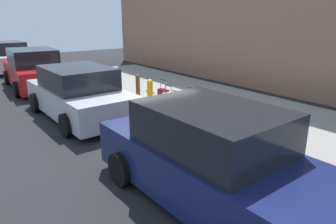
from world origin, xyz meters
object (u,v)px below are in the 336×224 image
(suitcase_maroon_2, at_px, (240,124))
(suitcase_black_0, at_px, (270,136))
(parked_car_navy_0, at_px, (210,158))
(suitcase_olive_5, at_px, (199,109))
(suitcase_silver_8, at_px, (168,102))
(parked_car_silver_1, at_px, (79,94))
(bollard_post, at_px, (138,87))
(suitcase_navy_6, at_px, (192,107))
(suitcase_black_7, at_px, (177,106))
(suitcase_silver_1, at_px, (254,131))
(suitcase_red_4, at_px, (212,117))
(parked_car_white_3, at_px, (8,57))
(suitcase_maroon_9, at_px, (163,98))
(fire_hydrant, at_px, (150,90))
(suitcase_teal_3, at_px, (222,117))
(parked_car_red_2, at_px, (34,70))

(suitcase_maroon_2, bearing_deg, suitcase_black_0, -178.52)
(parked_car_navy_0, bearing_deg, suitcase_olive_5, -39.85)
(suitcase_maroon_2, bearing_deg, suitcase_silver_8, 1.78)
(parked_car_silver_1, bearing_deg, bollard_post, -83.49)
(suitcase_navy_6, distance_m, suitcase_black_7, 0.54)
(suitcase_black_0, distance_m, parked_car_silver_1, 5.80)
(suitcase_silver_1, relative_size, suitcase_olive_5, 0.76)
(parked_car_silver_1, bearing_deg, suitcase_navy_6, -134.08)
(suitcase_red_4, xyz_separation_m, parked_car_white_3, (14.17, 2.42, 0.37))
(suitcase_black_0, bearing_deg, parked_car_navy_0, 102.67)
(parked_car_navy_0, bearing_deg, suitcase_maroon_9, -27.69)
(suitcase_olive_5, height_order, bollard_post, suitcase_olive_5)
(suitcase_silver_8, distance_m, fire_hydrant, 1.15)
(suitcase_maroon_2, distance_m, suitcase_olive_5, 1.40)
(suitcase_red_4, bearing_deg, parked_car_silver_1, 35.66)
(suitcase_teal_3, height_order, bollard_post, bollard_post)
(parked_car_navy_0, relative_size, parked_car_white_3, 1.05)
(suitcase_silver_1, bearing_deg, fire_hydrant, -0.11)
(bollard_post, xyz_separation_m, parked_car_red_2, (4.94, 2.30, 0.20))
(suitcase_black_7, bearing_deg, suitcase_red_4, -177.90)
(suitcase_black_7, relative_size, parked_car_navy_0, 0.16)
(fire_hydrant, distance_m, parked_car_white_3, 11.36)
(suitcase_maroon_2, xyz_separation_m, suitcase_red_4, (0.94, 0.05, -0.05))
(suitcase_navy_6, relative_size, suitcase_silver_8, 1.10)
(bollard_post, distance_m, parked_car_navy_0, 6.47)
(suitcase_black_0, height_order, parked_car_navy_0, parked_car_navy_0)
(suitcase_silver_1, xyz_separation_m, fire_hydrant, (4.51, -0.01, 0.15))
(suitcase_teal_3, relative_size, suitcase_silver_8, 0.98)
(parked_car_silver_1, distance_m, parked_car_red_2, 5.21)
(suitcase_black_0, height_order, suitcase_teal_3, suitcase_black_0)
(suitcase_maroon_2, relative_size, parked_car_red_2, 0.19)
(fire_hydrant, bearing_deg, suitcase_maroon_2, -179.55)
(parked_car_navy_0, xyz_separation_m, parked_car_white_3, (16.58, 0.00, -0.01))
(suitcase_silver_1, height_order, suitcase_maroon_2, suitcase_maroon_2)
(suitcase_red_4, relative_size, bollard_post, 0.87)
(suitcase_teal_3, bearing_deg, parked_car_white_3, 9.23)
(suitcase_silver_1, height_order, suitcase_silver_8, suitcase_silver_8)
(suitcase_olive_5, distance_m, parked_car_silver_1, 3.78)
(suitcase_navy_6, relative_size, parked_car_navy_0, 0.20)
(suitcase_black_0, relative_size, parked_car_red_2, 0.18)
(suitcase_black_7, bearing_deg, bollard_post, 1.93)
(parked_car_navy_0, bearing_deg, suitcase_silver_1, -68.21)
(suitcase_teal_3, xyz_separation_m, suitcase_navy_6, (1.37, -0.15, -0.07))
(suitcase_black_0, height_order, fire_hydrant, suitcase_black_0)
(suitcase_red_4, distance_m, suitcase_black_7, 1.45)
(suitcase_olive_5, relative_size, suitcase_navy_6, 1.15)
(parked_car_navy_0, distance_m, parked_car_white_3, 16.58)
(suitcase_black_0, xyz_separation_m, suitcase_teal_3, (1.40, 0.13, 0.11))
(suitcase_silver_1, distance_m, bollard_post, 5.07)
(suitcase_black_0, bearing_deg, suitcase_silver_8, 1.70)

